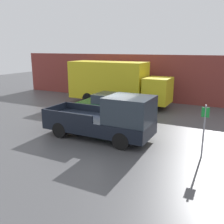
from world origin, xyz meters
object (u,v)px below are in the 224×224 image
at_px(delivery_truck, 115,82).
at_px(parking_sign, 204,128).
at_px(pickup_truck, 109,119).
at_px(newspaper_box, 119,93).
at_px(car, 113,106).

xyz_separation_m(delivery_truck, parking_sign, (7.63, -7.31, -0.54)).
distance_m(pickup_truck, newspaper_box, 10.33).
distance_m(pickup_truck, car, 3.99).
distance_m(car, delivery_truck, 4.03).
xyz_separation_m(pickup_truck, delivery_truck, (-3.20, 7.20, 0.77)).
relative_size(delivery_truck, parking_sign, 3.63).
distance_m(delivery_truck, parking_sign, 10.58).
bearing_deg(car, pickup_truck, -66.03).
bearing_deg(car, delivery_truck, 114.01).
height_order(car, delivery_truck, delivery_truck).
bearing_deg(parking_sign, delivery_truck, 136.23).
distance_m(delivery_truck, newspaper_box, 2.76).
bearing_deg(newspaper_box, delivery_truck, -72.81).
bearing_deg(newspaper_box, pickup_truck, -67.62).
bearing_deg(car, newspaper_box, 111.38).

